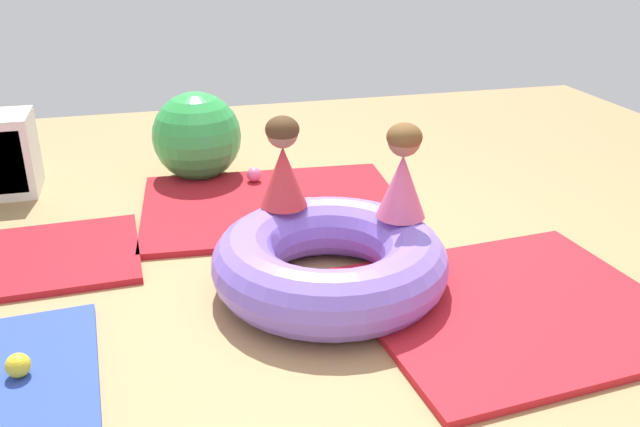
{
  "coord_description": "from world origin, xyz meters",
  "views": [
    {
      "loc": [
        -0.76,
        -2.89,
        1.77
      ],
      "look_at": [
        0.06,
        0.28,
        0.35
      ],
      "focal_mm": 37.9,
      "sensor_mm": 36.0,
      "label": 1
    }
  ],
  "objects_px": {
    "child_in_pink": "(403,172)",
    "play_ball_green_second": "(309,205)",
    "inflatable_cushion": "(330,261)",
    "child_in_red": "(283,163)",
    "play_ball_yellow": "(18,365)",
    "storage_cube": "(1,155)",
    "play_ball_pink": "(254,175)",
    "exercise_ball_large": "(197,136)"
  },
  "relations": [
    {
      "from": "child_in_pink",
      "to": "play_ball_green_second",
      "type": "height_order",
      "value": "child_in_pink"
    },
    {
      "from": "play_ball_pink",
      "to": "inflatable_cushion",
      "type": "bearing_deg",
      "value": -85.15
    },
    {
      "from": "play_ball_green_second",
      "to": "child_in_red",
      "type": "bearing_deg",
      "value": -117.17
    },
    {
      "from": "inflatable_cushion",
      "to": "play_ball_pink",
      "type": "relative_size",
      "value": 11.57
    },
    {
      "from": "play_ball_yellow",
      "to": "play_ball_pink",
      "type": "bearing_deg",
      "value": 56.76
    },
    {
      "from": "child_in_pink",
      "to": "child_in_red",
      "type": "relative_size",
      "value": 1.01
    },
    {
      "from": "child_in_red",
      "to": "child_in_pink",
      "type": "bearing_deg",
      "value": -106.48
    },
    {
      "from": "child_in_pink",
      "to": "exercise_ball_large",
      "type": "relative_size",
      "value": 0.78
    },
    {
      "from": "child_in_red",
      "to": "play_ball_green_second",
      "type": "relative_size",
      "value": 4.63
    },
    {
      "from": "child_in_red",
      "to": "storage_cube",
      "type": "distance_m",
      "value": 2.28
    },
    {
      "from": "inflatable_cushion",
      "to": "child_in_pink",
      "type": "distance_m",
      "value": 0.59
    },
    {
      "from": "play_ball_yellow",
      "to": "storage_cube",
      "type": "height_order",
      "value": "storage_cube"
    },
    {
      "from": "inflatable_cushion",
      "to": "play_ball_green_second",
      "type": "height_order",
      "value": "inflatable_cushion"
    },
    {
      "from": "child_in_pink",
      "to": "storage_cube",
      "type": "xyz_separation_m",
      "value": [
        -2.26,
        1.8,
        -0.3
      ]
    },
    {
      "from": "child_in_pink",
      "to": "play_ball_yellow",
      "type": "xyz_separation_m",
      "value": [
        -1.86,
        -0.53,
        -0.49
      ]
    },
    {
      "from": "play_ball_yellow",
      "to": "exercise_ball_large",
      "type": "distance_m",
      "value": 2.49
    },
    {
      "from": "play_ball_yellow",
      "to": "play_ball_pink",
      "type": "distance_m",
      "value": 2.4
    },
    {
      "from": "child_in_pink",
      "to": "child_in_red",
      "type": "height_order",
      "value": "child_in_pink"
    },
    {
      "from": "storage_cube",
      "to": "child_in_red",
      "type": "bearing_deg",
      "value": -41.6
    },
    {
      "from": "exercise_ball_large",
      "to": "storage_cube",
      "type": "xyz_separation_m",
      "value": [
        -1.34,
        0.03,
        -0.04
      ]
    },
    {
      "from": "play_ball_green_second",
      "to": "child_in_pink",
      "type": "bearing_deg",
      "value": -69.65
    },
    {
      "from": "child_in_red",
      "to": "exercise_ball_large",
      "type": "bearing_deg",
      "value": 24.55
    },
    {
      "from": "child_in_red",
      "to": "play_ball_green_second",
      "type": "bearing_deg",
      "value": -15.93
    },
    {
      "from": "inflatable_cushion",
      "to": "exercise_ball_large",
      "type": "bearing_deg",
      "value": 105.03
    },
    {
      "from": "child_in_red",
      "to": "exercise_ball_large",
      "type": "distance_m",
      "value": 1.53
    },
    {
      "from": "play_ball_pink",
      "to": "exercise_ball_large",
      "type": "distance_m",
      "value": 0.52
    },
    {
      "from": "child_in_pink",
      "to": "play_ball_green_second",
      "type": "distance_m",
      "value": 1.0
    },
    {
      "from": "inflatable_cushion",
      "to": "child_in_pink",
      "type": "xyz_separation_m",
      "value": [
        0.41,
        0.1,
        0.41
      ]
    },
    {
      "from": "play_ball_green_second",
      "to": "exercise_ball_large",
      "type": "height_order",
      "value": "exercise_ball_large"
    },
    {
      "from": "play_ball_green_second",
      "to": "storage_cube",
      "type": "xyz_separation_m",
      "value": [
        -1.96,
        0.98,
        0.19
      ]
    },
    {
      "from": "child_in_pink",
      "to": "play_ball_yellow",
      "type": "relative_size",
      "value": 4.93
    },
    {
      "from": "storage_cube",
      "to": "child_in_pink",
      "type": "bearing_deg",
      "value": -38.54
    },
    {
      "from": "child_in_red",
      "to": "play_ball_pink",
      "type": "distance_m",
      "value": 1.28
    },
    {
      "from": "play_ball_green_second",
      "to": "exercise_ball_large",
      "type": "distance_m",
      "value": 1.15
    },
    {
      "from": "inflatable_cushion",
      "to": "play_ball_pink",
      "type": "bearing_deg",
      "value": 94.85
    },
    {
      "from": "child_in_pink",
      "to": "exercise_ball_large",
      "type": "bearing_deg",
      "value": 76.08
    },
    {
      "from": "inflatable_cushion",
      "to": "exercise_ball_large",
      "type": "height_order",
      "value": "exercise_ball_large"
    },
    {
      "from": "play_ball_green_second",
      "to": "storage_cube",
      "type": "height_order",
      "value": "storage_cube"
    },
    {
      "from": "child_in_red",
      "to": "exercise_ball_large",
      "type": "height_order",
      "value": "child_in_red"
    },
    {
      "from": "child_in_pink",
      "to": "play_ball_green_second",
      "type": "bearing_deg",
      "value": 69.02
    },
    {
      "from": "play_ball_yellow",
      "to": "storage_cube",
      "type": "relative_size",
      "value": 0.18
    },
    {
      "from": "exercise_ball_large",
      "to": "storage_cube",
      "type": "height_order",
      "value": "exercise_ball_large"
    }
  ]
}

